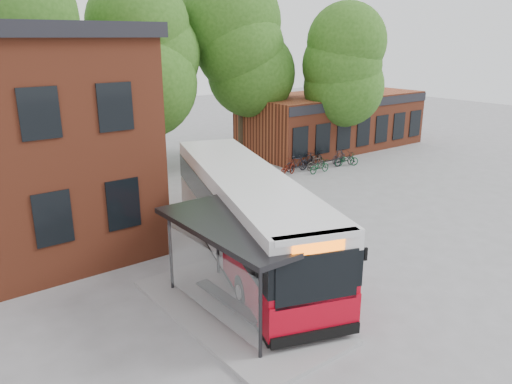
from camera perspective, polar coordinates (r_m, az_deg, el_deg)
ground at (r=18.92m, az=7.22°, el=-7.92°), size 100.00×100.00×0.00m
shop_row at (r=38.12m, az=8.74°, el=8.04°), size 14.00×6.20×4.00m
bus_shelter at (r=14.97m, az=-2.35°, el=-8.74°), size 3.60×7.00×2.90m
bike_rail at (r=31.74m, az=6.57°, el=2.93°), size 5.20×0.10×0.38m
tree_0 at (r=28.82m, az=-25.40°, el=10.68°), size 7.92×7.92×11.00m
tree_1 at (r=32.01m, az=-13.28°, el=11.82°), size 7.92×7.92×10.40m
tree_2 at (r=34.64m, az=-1.76°, el=13.15°), size 7.92×7.92×11.00m
tree_3 at (r=34.98m, az=9.01°, el=11.58°), size 7.04×7.04×9.28m
city_bus at (r=18.74m, az=-1.22°, el=-2.62°), size 6.84×13.04×3.27m
bicycle_0 at (r=29.97m, az=3.62°, el=2.75°), size 1.99×1.33×0.99m
bicycle_1 at (r=31.10m, az=4.66°, el=3.26°), size 1.68×0.66×0.99m
bicycle_2 at (r=30.85m, az=7.26°, el=2.92°), size 1.62×0.63×0.84m
bicycle_3 at (r=31.52m, az=6.89°, el=3.31°), size 1.52×0.48×0.90m
bicycle_4 at (r=32.45m, az=6.70°, el=3.79°), size 1.98×1.17×0.98m
bicycle_5 at (r=32.29m, az=5.99°, el=3.69°), size 1.58×0.87×0.91m
bicycle_6 at (r=32.83m, az=10.30°, el=3.67°), size 1.70×1.19×0.85m
bicycle_7 at (r=33.52m, az=9.46°, el=4.06°), size 1.61×0.75×0.93m
bicycle_extra_0 at (r=32.86m, az=10.06°, el=3.73°), size 1.75×0.78×0.89m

